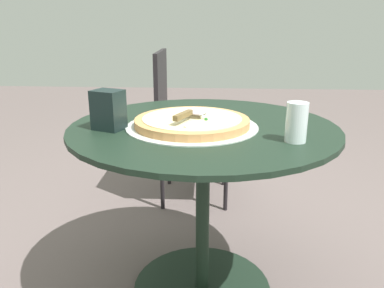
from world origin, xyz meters
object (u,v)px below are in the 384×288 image
at_px(patio_table, 203,175).
at_px(pizza_server, 190,113).
at_px(drinking_cup, 297,122).
at_px(napkin_dispenser, 108,110).
at_px(pizza_on_tray, 192,122).
at_px(patio_chair_near, 182,115).

bearing_deg(patio_table, pizza_server, -130.70).
height_order(patio_table, drinking_cup, drinking_cup).
xyz_separation_m(pizza_server, napkin_dispenser, (-0.28, -0.02, 0.01)).
bearing_deg(pizza_on_tray, napkin_dispenser, -170.51).
distance_m(pizza_server, patio_chair_near, 0.98).
distance_m(drinking_cup, patio_chair_near, 1.19).
height_order(pizza_on_tray, pizza_server, pizza_server).
distance_m(napkin_dispenser, patio_chair_near, 1.02).
bearing_deg(pizza_server, patio_table, 49.30).
relative_size(pizza_on_tray, patio_chair_near, 0.52).
relative_size(pizza_server, patio_chair_near, 0.24).
bearing_deg(patio_table, patio_chair_near, 99.97).
xyz_separation_m(drinking_cup, napkin_dispenser, (-0.62, 0.11, 0.01)).
distance_m(patio_table, pizza_on_tray, 0.22).
xyz_separation_m(patio_table, pizza_on_tray, (-0.04, -0.03, 0.21)).
xyz_separation_m(napkin_dispenser, patio_chair_near, (0.17, 0.97, -0.25)).
relative_size(pizza_on_tray, napkin_dispenser, 3.44).
distance_m(pizza_on_tray, napkin_dispenser, 0.29).
xyz_separation_m(patio_table, napkin_dispenser, (-0.32, -0.08, 0.26)).
distance_m(drinking_cup, napkin_dispenser, 0.63).
bearing_deg(drinking_cup, patio_table, 148.03).
height_order(patio_table, pizza_server, pizza_server).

